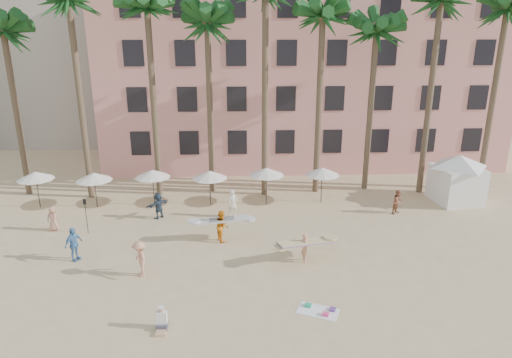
{
  "coord_description": "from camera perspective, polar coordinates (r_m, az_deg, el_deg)",
  "views": [
    {
      "loc": [
        0.87,
        -18.15,
        11.9
      ],
      "look_at": [
        1.97,
        6.0,
        4.0
      ],
      "focal_mm": 32.0,
      "sensor_mm": 36.0,
      "label": 1
    }
  ],
  "objects": [
    {
      "name": "carrier_yellow",
      "position": [
        24.8,
        6.18,
        -8.27
      ],
      "size": [
        3.17,
        1.83,
        1.61
      ],
      "color": "tan",
      "rests_on": "ground"
    },
    {
      "name": "carrier_white",
      "position": [
        27.04,
        -4.3,
        -5.73
      ],
      "size": [
        3.27,
        1.09,
        1.88
      ],
      "color": "orange",
      "rests_on": "ground"
    },
    {
      "name": "beach_towel",
      "position": [
        21.3,
        7.9,
        -15.96
      ],
      "size": [
        2.05,
        1.64,
        0.14
      ],
      "color": "white",
      "rests_on": "ground"
    },
    {
      "name": "pink_hotel",
      "position": [
        44.75,
        5.41,
        13.02
      ],
      "size": [
        35.0,
        14.0,
        16.0
      ],
      "primitive_type": "cube",
      "color": "pink",
      "rests_on": "ground"
    },
    {
      "name": "seated_man",
      "position": [
        20.26,
        -11.72,
        -17.08
      ],
      "size": [
        0.45,
        0.79,
        1.03
      ],
      "color": "#3F3F4C",
      "rests_on": "ground"
    },
    {
      "name": "beachgoers",
      "position": [
        27.8,
        -9.86,
        -5.49
      ],
      "size": [
        23.27,
        9.01,
        1.91
      ],
      "color": "#2E3F51",
      "rests_on": "ground"
    },
    {
      "name": "paddle",
      "position": [
        29.65,
        -20.52,
        -3.84
      ],
      "size": [
        0.18,
        0.04,
        2.23
      ],
      "color": "black",
      "rests_on": "ground"
    },
    {
      "name": "cabana",
      "position": [
        35.73,
        23.9,
        0.53
      ],
      "size": [
        5.07,
        5.07,
        3.5
      ],
      "color": "white",
      "rests_on": "ground"
    },
    {
      "name": "ground",
      "position": [
        21.72,
        -4.63,
        -15.19
      ],
      "size": [
        120.0,
        120.0,
        0.0
      ],
      "primitive_type": "plane",
      "color": "#D1B789",
      "rests_on": "ground"
    },
    {
      "name": "umbrella_row",
      "position": [
        32.34,
        -9.36,
        0.64
      ],
      "size": [
        22.5,
        2.7,
        2.73
      ],
      "color": "#332B23",
      "rests_on": "ground"
    },
    {
      "name": "palm_row",
      "position": [
        33.17,
        -3.44,
        19.91
      ],
      "size": [
        44.4,
        5.4,
        16.3
      ],
      "color": "brown",
      "rests_on": "ground"
    }
  ]
}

